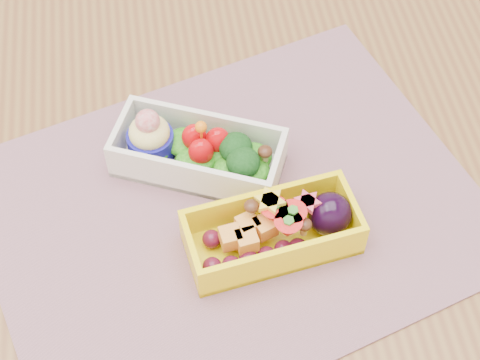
{
  "coord_description": "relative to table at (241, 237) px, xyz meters",
  "views": [
    {
      "loc": [
        -0.06,
        -0.42,
        1.34
      ],
      "look_at": [
        -0.01,
        -0.02,
        0.79
      ],
      "focal_mm": 56.9,
      "sensor_mm": 36.0,
      "label": 1
    }
  ],
  "objects": [
    {
      "name": "bento_yellow",
      "position": [
        0.02,
        -0.07,
        0.12
      ],
      "size": [
        0.16,
        0.09,
        0.05
      ],
      "rotation": [
        0.0,
        0.0,
        0.15
      ],
      "color": "yellow",
      "rests_on": "placemat"
    },
    {
      "name": "placemat",
      "position": [
        -0.01,
        -0.03,
        0.1
      ],
      "size": [
        0.52,
        0.46,
        0.0
      ],
      "primitive_type": "cube",
      "rotation": [
        0.0,
        0.0,
        0.3
      ],
      "color": "gray",
      "rests_on": "table"
    },
    {
      "name": "table",
      "position": [
        0.0,
        0.0,
        0.0
      ],
      "size": [
        1.2,
        0.8,
        0.75
      ],
      "color": "brown",
      "rests_on": "ground"
    },
    {
      "name": "bento_white",
      "position": [
        -0.04,
        0.03,
        0.12
      ],
      "size": [
        0.17,
        0.13,
        0.07
      ],
      "rotation": [
        0.0,
        0.0,
        -0.42
      ],
      "color": "silver",
      "rests_on": "placemat"
    }
  ]
}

